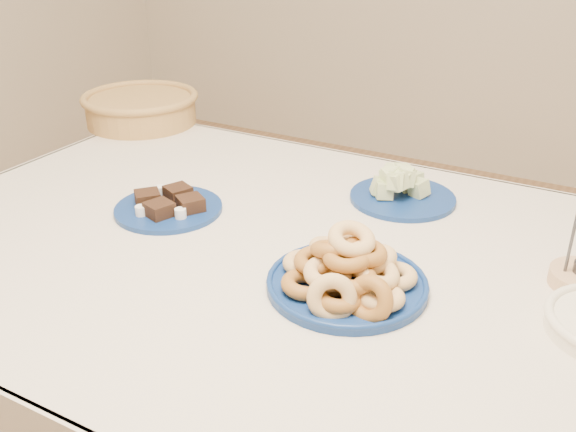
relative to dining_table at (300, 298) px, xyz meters
The scene contains 5 objects.
dining_table is the anchor object (origin of this frame).
donut_platter 0.21m from the dining_table, 30.75° to the right, with size 0.36×0.36×0.13m.
melon_plate 0.36m from the dining_table, 75.40° to the left, with size 0.27×0.27×0.08m.
brownie_plate 0.36m from the dining_table, behind, with size 0.30×0.30×0.04m.
wicker_basket 0.95m from the dining_table, 149.15° to the left, with size 0.39×0.39×0.09m.
Camera 1 is at (0.51, -0.97, 1.36)m, focal length 40.00 mm.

